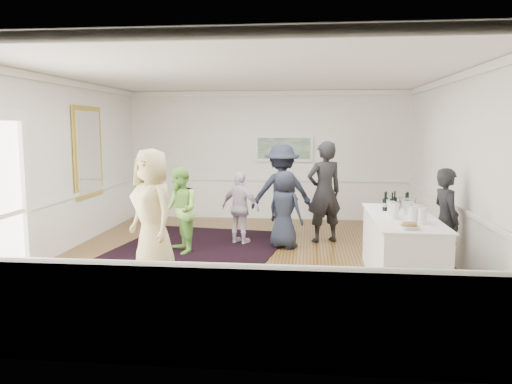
# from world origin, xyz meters

# --- Properties ---
(floor) EXTENTS (8.00, 8.00, 0.00)m
(floor) POSITION_xyz_m (0.00, 0.00, 0.00)
(floor) COLOR brown
(floor) RESTS_ON ground
(ceiling) EXTENTS (7.00, 8.00, 0.02)m
(ceiling) POSITION_xyz_m (0.00, 0.00, 3.20)
(ceiling) COLOR white
(ceiling) RESTS_ON wall_back
(wall_left) EXTENTS (0.02, 8.00, 3.20)m
(wall_left) POSITION_xyz_m (-3.50, 0.00, 1.60)
(wall_left) COLOR white
(wall_left) RESTS_ON floor
(wall_right) EXTENTS (0.02, 8.00, 3.20)m
(wall_right) POSITION_xyz_m (3.50, 0.00, 1.60)
(wall_right) COLOR white
(wall_right) RESTS_ON floor
(wall_back) EXTENTS (7.00, 0.02, 3.20)m
(wall_back) POSITION_xyz_m (0.00, 4.00, 1.60)
(wall_back) COLOR white
(wall_back) RESTS_ON floor
(wall_front) EXTENTS (7.00, 0.02, 3.20)m
(wall_front) POSITION_xyz_m (0.00, -4.00, 1.60)
(wall_front) COLOR white
(wall_front) RESTS_ON floor
(wainscoting) EXTENTS (7.00, 8.00, 1.00)m
(wainscoting) POSITION_xyz_m (0.00, 0.00, 0.50)
(wainscoting) COLOR white
(wainscoting) RESTS_ON floor
(mirror) EXTENTS (0.05, 1.25, 1.85)m
(mirror) POSITION_xyz_m (-3.45, 1.30, 1.80)
(mirror) COLOR gold
(mirror) RESTS_ON wall_left
(landscape_painting) EXTENTS (1.44, 0.06, 0.66)m
(landscape_painting) POSITION_xyz_m (0.40, 3.95, 1.78)
(landscape_painting) COLOR white
(landscape_painting) RESTS_ON wall_back
(area_rug) EXTENTS (3.50, 4.29, 0.02)m
(area_rug) POSITION_xyz_m (-1.10, 0.55, 0.01)
(area_rug) COLOR black
(area_rug) RESTS_ON floor
(serving_table) EXTENTS (0.93, 2.45, 0.99)m
(serving_table) POSITION_xyz_m (2.42, -0.98, 0.50)
(serving_table) COLOR white
(serving_table) RESTS_ON floor
(bartender) EXTENTS (0.52, 0.68, 1.67)m
(bartender) POSITION_xyz_m (3.20, -0.39, 0.83)
(bartender) COLOR black
(bartender) RESTS_ON floor
(guest_tan) EXTENTS (1.14, 1.12, 1.98)m
(guest_tan) POSITION_xyz_m (-1.38, -1.04, 0.99)
(guest_tan) COLOR tan
(guest_tan) RESTS_ON floor
(guest_green) EXTENTS (0.90, 0.97, 1.60)m
(guest_green) POSITION_xyz_m (-1.31, 0.33, 0.80)
(guest_green) COLOR #7DC54E
(guest_green) RESTS_ON floor
(guest_lilac) EXTENTS (0.91, 0.66, 1.44)m
(guest_lilac) POSITION_xyz_m (-0.31, 1.19, 0.72)
(guest_lilac) COLOR silver
(guest_lilac) RESTS_ON floor
(guest_dark_a) EXTENTS (1.38, 0.97, 1.95)m
(guest_dark_a) POSITION_xyz_m (0.47, 1.81, 0.97)
(guest_dark_a) COLOR #1C2230
(guest_dark_a) RESTS_ON floor
(guest_dark_b) EXTENTS (0.87, 0.75, 2.03)m
(guest_dark_b) POSITION_xyz_m (1.34, 1.52, 1.01)
(guest_dark_b) COLOR black
(guest_dark_b) RESTS_ON floor
(guest_navy) EXTENTS (0.87, 0.78, 1.49)m
(guest_navy) POSITION_xyz_m (0.58, 0.94, 0.74)
(guest_navy) COLOR #1C2230
(guest_navy) RESTS_ON floor
(wine_bottles) EXTENTS (0.44, 0.27, 0.31)m
(wine_bottles) POSITION_xyz_m (2.42, -0.47, 1.15)
(wine_bottles) COLOR black
(wine_bottles) RESTS_ON serving_table
(juice_pitchers) EXTENTS (0.44, 0.68, 0.24)m
(juice_pitchers) POSITION_xyz_m (2.42, -1.32, 1.11)
(juice_pitchers) COLOR #69C446
(juice_pitchers) RESTS_ON serving_table
(ice_bucket) EXTENTS (0.26, 0.26, 0.25)m
(ice_bucket) POSITION_xyz_m (2.53, -0.74, 1.11)
(ice_bucket) COLOR silver
(ice_bucket) RESTS_ON serving_table
(nut_bowl) EXTENTS (0.25, 0.25, 0.08)m
(nut_bowl) POSITION_xyz_m (2.34, -1.92, 1.03)
(nut_bowl) COLOR white
(nut_bowl) RESTS_ON serving_table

